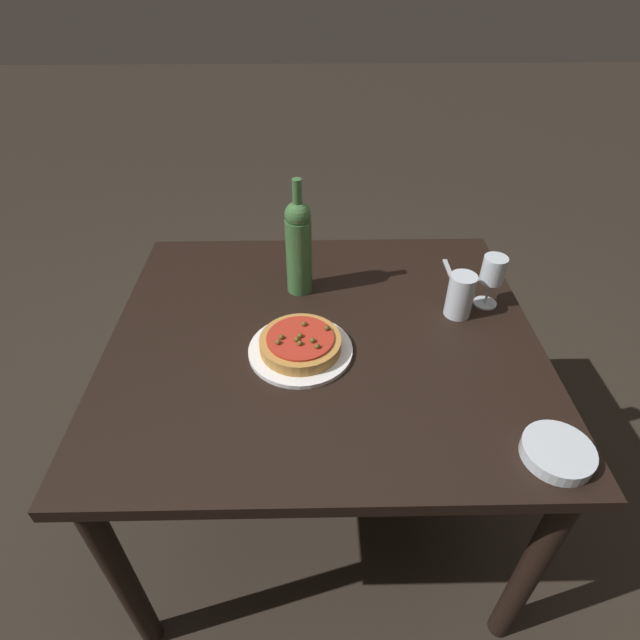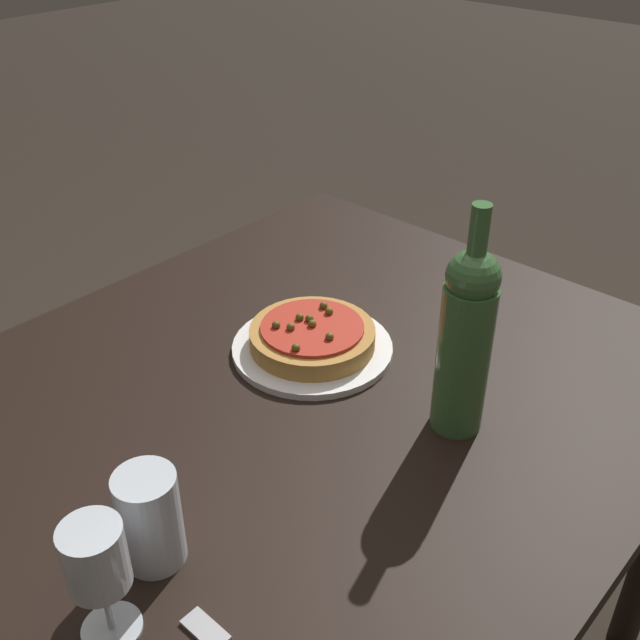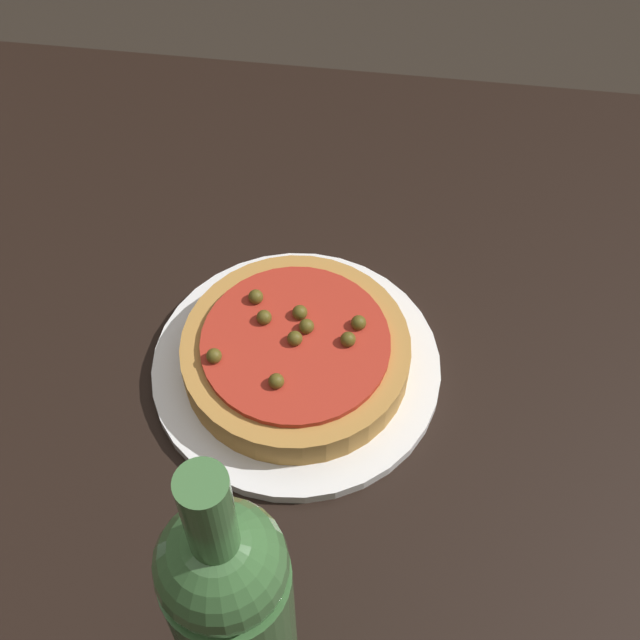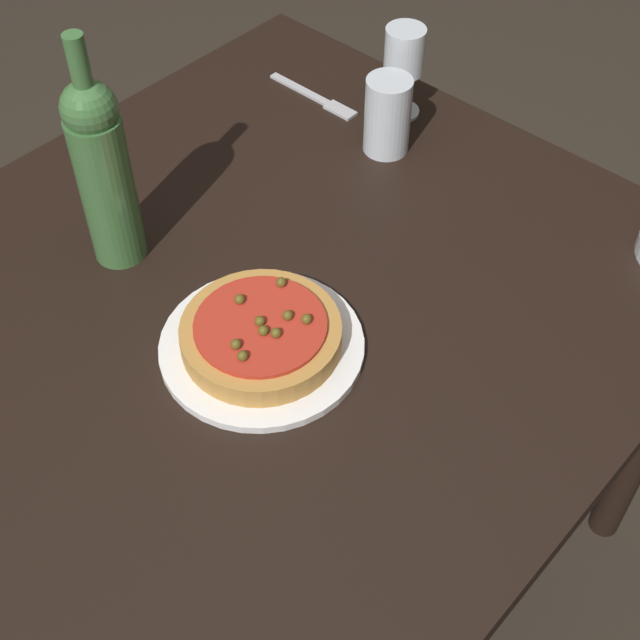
# 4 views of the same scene
# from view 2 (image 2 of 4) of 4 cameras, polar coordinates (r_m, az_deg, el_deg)

# --- Properties ---
(dining_table) EXTENTS (1.15, 1.02, 0.77)m
(dining_table) POSITION_cam_2_polar(r_m,az_deg,el_deg) (1.25, -0.22, -8.43)
(dining_table) COLOR black
(dining_table) RESTS_ON ground_plane
(dinner_plate) EXTENTS (0.27, 0.27, 0.01)m
(dinner_plate) POSITION_cam_2_polar(r_m,az_deg,el_deg) (1.26, -0.59, -2.14)
(dinner_plate) COLOR white
(dinner_plate) RESTS_ON dining_table
(pizza) EXTENTS (0.21, 0.21, 0.05)m
(pizza) POSITION_cam_2_polar(r_m,az_deg,el_deg) (1.24, -0.60, -1.20)
(pizza) COLOR #BC843D
(pizza) RESTS_ON dinner_plate
(wine_glass) EXTENTS (0.07, 0.07, 0.16)m
(wine_glass) POSITION_cam_2_polar(r_m,az_deg,el_deg) (0.82, -16.69, -17.25)
(wine_glass) COLOR silver
(wine_glass) RESTS_ON dining_table
(wine_bottle) EXTENTS (0.08, 0.08, 0.35)m
(wine_bottle) POSITION_cam_2_polar(r_m,az_deg,el_deg) (1.04, 11.03, -1.35)
(wine_bottle) COLOR #3D6B38
(wine_bottle) RESTS_ON dining_table
(water_cup) EXTENTS (0.07, 0.07, 0.13)m
(water_cup) POSITION_cam_2_polar(r_m,az_deg,el_deg) (0.91, -12.82, -14.53)
(water_cup) COLOR silver
(water_cup) RESTS_ON dining_table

